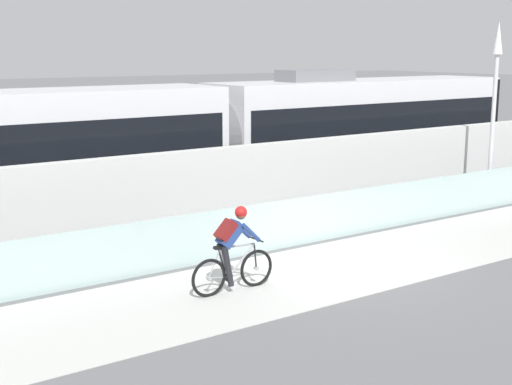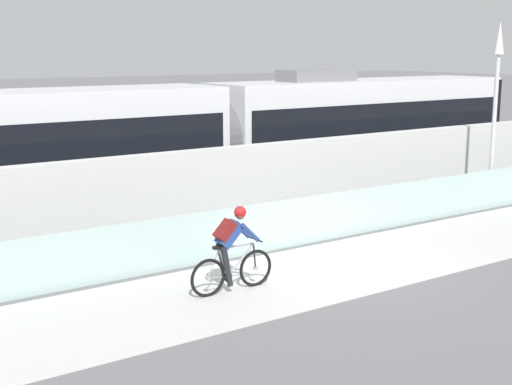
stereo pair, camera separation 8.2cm
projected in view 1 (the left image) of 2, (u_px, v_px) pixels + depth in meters
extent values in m
plane|color=slate|center=(345.00, 266.00, 14.84)|extent=(200.00, 200.00, 0.00)
cube|color=silver|center=(345.00, 266.00, 14.84)|extent=(32.00, 3.20, 0.01)
cube|color=#ADC6C1|center=(291.00, 223.00, 16.22)|extent=(32.00, 0.05, 1.11)
cube|color=silver|center=(247.00, 188.00, 17.57)|extent=(32.00, 0.36, 2.14)
cube|color=#595654|center=(197.00, 212.00, 19.78)|extent=(32.00, 0.08, 0.01)
cube|color=#595654|center=(173.00, 203.00, 20.94)|extent=(32.00, 0.08, 0.01)
cube|color=silver|center=(11.00, 155.00, 17.32)|extent=(11.00, 2.50, 3.10)
cube|color=black|center=(10.00, 141.00, 17.26)|extent=(10.56, 2.54, 1.04)
cube|color=#14724C|center=(15.00, 210.00, 17.60)|extent=(10.78, 2.53, 0.28)
cube|color=#232326|center=(145.00, 200.00, 19.59)|extent=(1.40, 1.88, 0.20)
cylinder|color=black|center=(156.00, 207.00, 19.03)|extent=(0.60, 0.10, 0.60)
cylinder|color=black|center=(133.00, 198.00, 20.18)|extent=(0.60, 0.10, 0.60)
cube|color=silver|center=(361.00, 127.00, 23.74)|extent=(11.00, 2.50, 3.10)
cube|color=black|center=(361.00, 116.00, 23.67)|extent=(10.56, 2.54, 1.04)
cube|color=#14724C|center=(359.00, 167.00, 24.01)|extent=(10.78, 2.53, 0.28)
cube|color=slate|center=(315.00, 75.00, 22.29)|extent=(2.40, 1.10, 0.36)
cube|color=#232326|center=(275.00, 183.00, 22.08)|extent=(1.40, 1.88, 0.20)
cylinder|color=black|center=(289.00, 189.00, 21.51)|extent=(0.60, 0.10, 0.60)
cylinder|color=black|center=(262.00, 182.00, 22.67)|extent=(0.60, 0.10, 0.60)
cube|color=#232326|center=(431.00, 163.00, 26.00)|extent=(1.40, 1.88, 0.20)
cylinder|color=black|center=(446.00, 167.00, 25.44)|extent=(0.60, 0.10, 0.60)
cylinder|color=black|center=(416.00, 162.00, 26.59)|extent=(0.60, 0.10, 0.60)
cube|color=black|center=(468.00, 118.00, 26.78)|extent=(0.16, 2.54, 2.94)
cylinder|color=#59595B|center=(213.00, 139.00, 20.53)|extent=(0.60, 2.30, 2.30)
torus|color=black|center=(256.00, 268.00, 13.51)|extent=(0.72, 0.06, 0.72)
cylinder|color=#99999E|center=(256.00, 268.00, 13.51)|extent=(0.07, 0.10, 0.07)
torus|color=black|center=(209.00, 278.00, 12.93)|extent=(0.72, 0.06, 0.72)
cylinder|color=#99999E|center=(209.00, 278.00, 12.93)|extent=(0.07, 0.10, 0.07)
cylinder|color=#99999E|center=(241.00, 260.00, 13.28)|extent=(0.60, 0.04, 0.58)
cylinder|color=#99999E|center=(224.00, 263.00, 13.07)|extent=(0.22, 0.04, 0.59)
cylinder|color=#99999E|center=(237.00, 246.00, 13.18)|extent=(0.76, 0.04, 0.07)
cylinder|color=#99999E|center=(219.00, 277.00, 13.05)|extent=(0.43, 0.03, 0.09)
cylinder|color=#99999E|center=(214.00, 263.00, 12.95)|extent=(0.27, 0.02, 0.53)
cylinder|color=black|center=(255.00, 256.00, 13.45)|extent=(0.08, 0.03, 0.49)
cube|color=black|center=(220.00, 247.00, 12.96)|extent=(0.24, 0.10, 0.05)
cylinder|color=black|center=(254.00, 238.00, 13.37)|extent=(0.03, 0.58, 0.03)
cylinder|color=#262628|center=(229.00, 277.00, 13.18)|extent=(0.18, 0.02, 0.18)
cube|color=navy|center=(230.00, 234.00, 13.04)|extent=(0.50, 0.28, 0.51)
cube|color=maroon|center=(226.00, 230.00, 12.97)|extent=(0.38, 0.30, 0.38)
sphere|color=#997051|center=(241.00, 214.00, 13.10)|extent=(0.20, 0.20, 0.20)
sphere|color=red|center=(241.00, 212.00, 13.10)|extent=(0.23, 0.23, 0.23)
cylinder|color=navy|center=(251.00, 233.00, 13.11)|extent=(0.41, 0.08, 0.41)
cylinder|color=navy|center=(242.00, 229.00, 13.37)|extent=(0.41, 0.08, 0.41)
cylinder|color=black|center=(228.00, 266.00, 13.02)|extent=(0.25, 0.11, 0.79)
cylinder|color=black|center=(223.00, 256.00, 13.14)|extent=(0.25, 0.11, 0.52)
cylinder|color=gray|center=(488.00, 201.00, 20.70)|extent=(0.24, 0.24, 0.20)
cylinder|color=silver|center=(492.00, 129.00, 20.28)|extent=(0.12, 0.12, 4.20)
cone|color=white|center=(498.00, 38.00, 19.78)|extent=(0.28, 0.28, 0.90)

